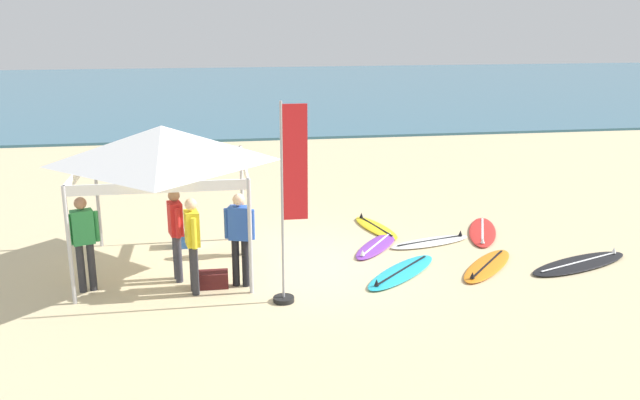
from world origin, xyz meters
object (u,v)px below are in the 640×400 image
Objects in this scene: person_red at (176,229)px; banner_flag at (289,212)px; canopy_tent at (162,145)px; surfboard_yellow at (376,227)px; surfboard_black at (580,263)px; person_yellow at (193,239)px; surfboard_red at (482,232)px; cooler_box at (185,237)px; surfboard_white at (431,242)px; person_black at (239,224)px; person_green at (84,238)px; gear_bag_near_tent at (211,280)px; surfboard_orange at (487,266)px; surfboard_purple at (376,246)px; surfboard_cyan at (401,272)px; person_blue at (240,233)px.

person_red is 0.50× the size of banner_flag.
banner_flag is at bearing -42.68° from canopy_tent.
canopy_tent is 5.34m from surfboard_yellow.
surfboard_yellow is at bearing 139.92° from surfboard_black.
person_yellow is (0.51, -1.32, -1.40)m from canopy_tent.
person_yellow reaches higher than surfboard_red.
cooler_box is at bearing -172.88° from surfboard_yellow.
person_red is (-4.28, -2.40, 0.95)m from surfboard_yellow.
surfboard_white is 0.78× the size of surfboard_black.
surfboard_white is 2.99m from surfboard_black.
person_black is 1.41m from cooler_box.
surfboard_black is 9.27m from person_green.
canopy_tent reaches higher than surfboard_red.
surfboard_red and surfboard_black have the same top height.
gear_bag_near_tent reaches higher than surfboard_white.
person_yellow is at bearing 158.60° from banner_flag.
person_green is 2.85× the size of gear_bag_near_tent.
person_yellow reaches higher than surfboard_orange.
surfboard_purple is 1.53m from surfboard_cyan.
canopy_tent is at bearing 166.42° from surfboard_cyan.
person_red is at bearing -150.73° from surfboard_yellow.
surfboard_white is at bearing 37.20° from banner_flag.
surfboard_orange is 6.18m from cooler_box.
person_red is at bearing 116.40° from person_yellow.
surfboard_red and surfboard_white have the same top height.
surfboard_cyan is 1.06× the size of surfboard_yellow.
banner_flag is at bearing -59.23° from cooler_box.
surfboard_black is at bearing -0.03° from person_blue.
surfboard_white is 4.52m from person_blue.
surfboard_cyan and surfboard_black have the same top height.
surfboard_orange is at bearing -67.29° from surfboard_white.
surfboard_white is at bearing -51.66° from surfboard_yellow.
canopy_tent is 5.91m from surfboard_white.
cooler_box is (1.60, 2.13, -0.79)m from person_green.
person_green is 1.00× the size of person_blue.
surfboard_orange is 3.88× the size of cooler_box.
surfboard_red is 5.45m from person_black.
surfboard_cyan is at bearing -85.83° from surfboard_purple.
surfboard_orange is (1.72, 0.06, 0.00)m from surfboard_cyan.
surfboard_white is 1.64× the size of person_black.
surfboard_yellow is at bearing 24.51° from person_green.
surfboard_white is at bearing 13.41° from person_red.
surfboard_orange is at bearing 3.51° from person_yellow.
canopy_tent is 2.63m from gear_bag_near_tent.
gear_bag_near_tent reaches higher than surfboard_orange.
banner_flag is at bearing -72.88° from person_black.
canopy_tent is 1.57× the size of surfboard_white.
surfboard_purple and surfboard_black have the same top height.
gear_bag_near_tent is (0.28, 0.21, -0.85)m from person_yellow.
canopy_tent reaches higher than person_red.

